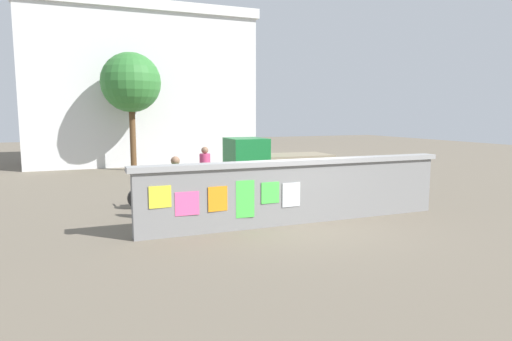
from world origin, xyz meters
TOP-DOWN VIEW (x-y plane):
  - ground at (0.00, 8.00)m, footprint 60.00×60.00m
  - poster_wall at (-0.01, -0.00)m, footprint 8.09×0.42m
  - auto_rickshaw_truck at (1.28, 4.35)m, footprint 3.65×1.62m
  - motorcycle at (-2.73, 3.20)m, footprint 1.90×0.56m
  - bicycle_near at (-0.98, 1.10)m, footprint 1.65×0.61m
  - bicycle_far at (3.21, 1.65)m, footprint 1.70×0.44m
  - person_walking at (-1.21, 4.10)m, footprint 0.48×0.48m
  - person_bystander at (-2.74, 1.28)m, footprint 0.38×0.38m
  - tree_roadside at (-2.50, 11.95)m, footprint 2.74×2.74m
  - building_background at (-1.52, 16.26)m, footprint 11.94×6.17m

SIDE VIEW (x-z plane):
  - ground at x=0.00m, z-range 0.00..0.00m
  - bicycle_near at x=-0.98m, z-range -0.11..0.84m
  - bicycle_far at x=3.21m, z-range -0.11..0.84m
  - motorcycle at x=-2.73m, z-range 0.03..0.90m
  - poster_wall at x=-0.01m, z-range 0.02..1.58m
  - auto_rickshaw_truck at x=1.28m, z-range -0.02..1.83m
  - person_walking at x=-1.21m, z-range 0.18..1.80m
  - person_bystander at x=-2.74m, z-range 0.18..1.80m
  - tree_roadside at x=-2.50m, z-range 1.34..6.80m
  - building_background at x=-1.52m, z-range 0.02..8.24m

